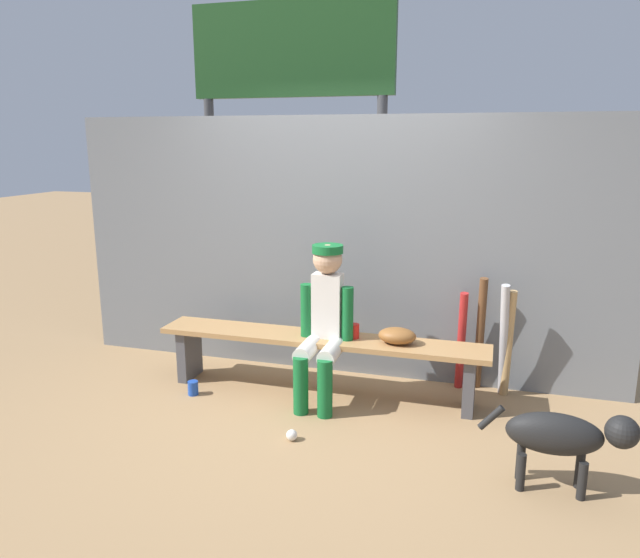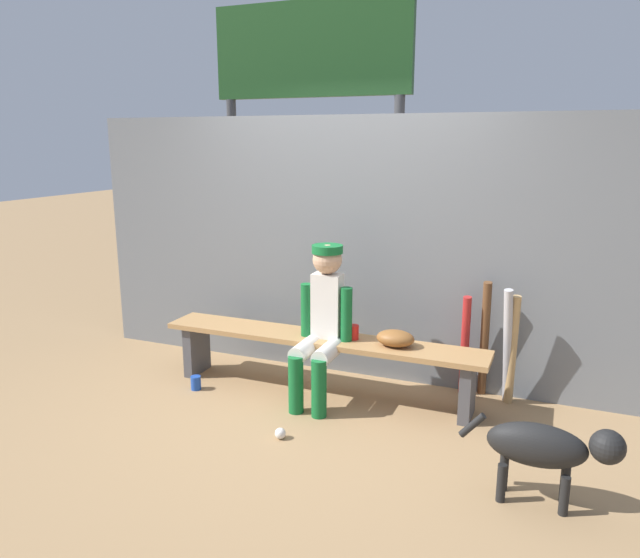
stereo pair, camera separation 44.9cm
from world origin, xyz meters
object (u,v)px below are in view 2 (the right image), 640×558
object	(u,v)px
bat_wood_dark	(485,339)
cup_on_bench	(353,332)
bat_aluminum_red	(465,346)
cup_on_ground	(196,383)
scoreboard	(316,85)
bat_aluminum_silver	(508,347)
dugout_bench	(320,349)
bat_wood_tan	(512,351)
baseball_glove	(395,338)
dog	(548,448)
player_seated	(322,319)
baseball	(280,433)

from	to	relation	value
bat_wood_dark	cup_on_bench	xyz separation A→B (m)	(-0.92, -0.38, 0.06)
bat_aluminum_red	cup_on_ground	world-z (taller)	bat_aluminum_red
scoreboard	bat_aluminum_silver	bearing A→B (deg)	-32.41
dugout_bench	cup_on_ground	xyz separation A→B (m)	(-0.93, -0.31, -0.31)
dugout_bench	bat_aluminum_silver	bearing A→B (deg)	13.68
bat_wood_tan	scoreboard	xyz separation A→B (m)	(-2.11, 1.30, 2.03)
baseball_glove	cup_on_ground	xyz separation A→B (m)	(-1.53, -0.31, -0.47)
baseball_glove	dog	size ratio (longest dim) A/B	0.33
bat_aluminum_silver	cup_on_bench	bearing A→B (deg)	-164.80
bat_aluminum_red	bat_aluminum_silver	bearing A→B (deg)	-9.16
dugout_bench	bat_wood_tan	world-z (taller)	bat_wood_tan
player_seated	baseball_glove	xyz separation A→B (m)	(0.53, 0.11, -0.12)
bat_wood_tan	dugout_bench	bearing A→B (deg)	-166.11
bat_aluminum_red	bat_wood_tan	distance (m)	0.35
baseball_glove	bat_wood_tan	bearing A→B (deg)	23.39
player_seated	dugout_bench	bearing A→B (deg)	117.68
baseball_glove	cup_on_bench	xyz separation A→B (m)	(-0.33, 0.03, -0.01)
bat_aluminum_red	baseball	xyz separation A→B (m)	(-1.00, -1.16, -0.37)
bat_aluminum_red	bat_wood_dark	world-z (taller)	bat_wood_dark
cup_on_ground	scoreboard	bearing A→B (deg)	83.78
cup_on_ground	bat_aluminum_red	bearing A→B (deg)	19.38
player_seated	cup_on_ground	world-z (taller)	player_seated
scoreboard	dog	world-z (taller)	scoreboard
bat_aluminum_silver	scoreboard	bearing A→B (deg)	147.59
bat_aluminum_silver	cup_on_ground	bearing A→B (deg)	-164.29
cup_on_ground	cup_on_bench	size ratio (longest dim) A/B	1.00
dog	scoreboard	bearing A→B (deg)	133.41
dugout_bench	bat_wood_tan	bearing A→B (deg)	13.89
bat_aluminum_silver	scoreboard	size ratio (longest dim) A/B	0.26
cup_on_ground	cup_on_bench	world-z (taller)	cup_on_bench
bat_wood_dark	scoreboard	world-z (taller)	scoreboard
dugout_bench	baseball_glove	distance (m)	0.61
dugout_bench	dog	size ratio (longest dim) A/B	3.03
scoreboard	dog	distance (m)	4.09
bat_wood_dark	dog	size ratio (longest dim) A/B	1.10
player_seated	dog	xyz separation A→B (m)	(1.62, -0.78, -0.31)
bat_wood_dark	cup_on_ground	bearing A→B (deg)	-160.93
dugout_bench	scoreboard	distance (m)	2.75
scoreboard	baseball	bearing A→B (deg)	-72.62
bat_aluminum_silver	dog	world-z (taller)	bat_aluminum_silver
bat_wood_tan	cup_on_ground	bearing A→B (deg)	-164.21
cup_on_bench	scoreboard	distance (m)	2.70
baseball	cup_on_bench	xyz separation A→B (m)	(0.22, 0.81, 0.48)
dugout_bench	cup_on_bench	distance (m)	0.30
cup_on_ground	player_seated	bearing A→B (deg)	11.48
scoreboard	dog	size ratio (longest dim) A/B	4.13
bat_wood_dark	dog	xyz separation A→B (m)	(0.51, -1.31, -0.13)
bat_aluminum_red	dog	size ratio (longest dim) A/B	0.95
baseball	cup_on_bench	world-z (taller)	cup_on_bench
dog	dugout_bench	bearing A→B (deg)	151.97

